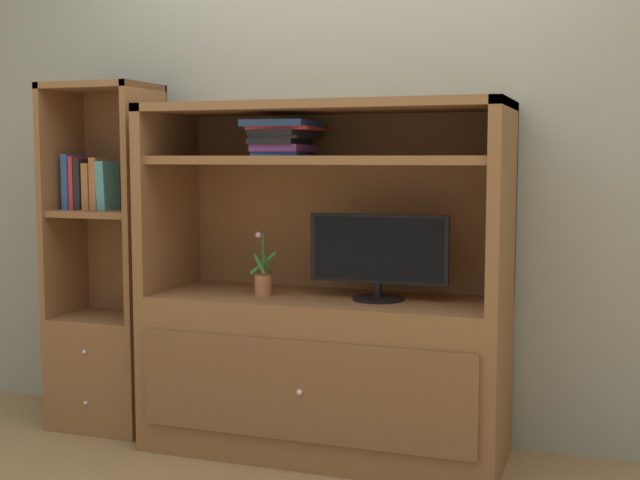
{
  "coord_description": "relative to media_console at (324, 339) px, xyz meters",
  "views": [
    {
      "loc": [
        1.17,
        -2.98,
        1.28
      ],
      "look_at": [
        0.0,
        0.35,
        0.93
      ],
      "focal_mm": 47.35,
      "sensor_mm": 36.0,
      "label": 1
    }
  ],
  "objects": [
    {
      "name": "magazine_stack",
      "position": [
        -0.18,
        -0.01,
        0.87
      ],
      "size": [
        0.31,
        0.34,
        0.15
      ],
      "color": "#2D519E",
      "rests_on": "media_console"
    },
    {
      "name": "potted_plant",
      "position": [
        -0.26,
        -0.06,
        0.24
      ],
      "size": [
        0.11,
        0.12,
        0.28
      ],
      "color": "#B26642",
      "rests_on": "media_console"
    },
    {
      "name": "painted_rear_wall",
      "position": [
        0.0,
        0.35,
        0.9
      ],
      "size": [
        6.0,
        0.1,
        2.8
      ],
      "primitive_type": "cube",
      "color": "gray",
      "rests_on": "ground_plane"
    },
    {
      "name": "upright_book_row",
      "position": [
        -1.16,
        -0.0,
        0.66
      ],
      "size": [
        0.23,
        0.16,
        0.26
      ],
      "color": "#2D519E",
      "rests_on": "bookshelf_tall"
    },
    {
      "name": "media_console",
      "position": [
        0.0,
        0.0,
        0.0
      ],
      "size": [
        1.55,
        0.58,
        1.51
      ],
      "color": "brown",
      "rests_on": "ground_plane"
    },
    {
      "name": "tv_monitor",
      "position": [
        0.24,
        -0.01,
        0.38
      ],
      "size": [
        0.59,
        0.22,
        0.36
      ],
      "color": "black",
      "rests_on": "media_console"
    },
    {
      "name": "bookshelf_tall",
      "position": [
        -1.09,
        0.01,
        0.04
      ],
      "size": [
        0.48,
        0.38,
        1.62
      ],
      "color": "brown",
      "rests_on": "ground_plane"
    }
  ]
}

